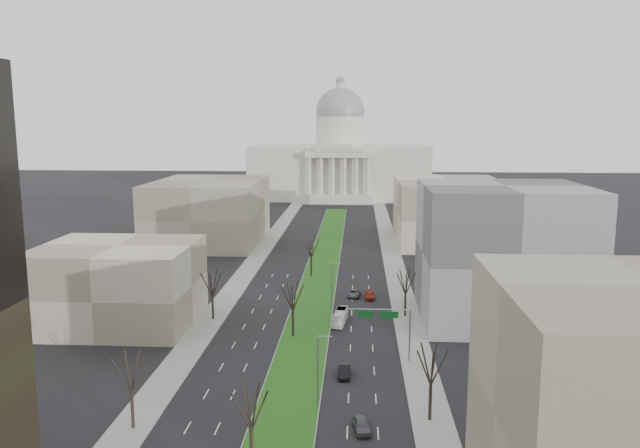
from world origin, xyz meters
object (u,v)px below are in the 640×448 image
at_px(car_grey_far, 354,293).
at_px(box_van, 340,317).
at_px(car_black, 344,371).
at_px(car_red, 370,295).
at_px(car_grey_near, 362,424).

distance_m(car_grey_far, box_van, 17.08).
bearing_deg(box_van, car_grey_far, 88.19).
distance_m(car_black, car_red, 38.90).
distance_m(car_black, box_van, 23.02).
relative_size(car_red, car_grey_far, 0.97).
bearing_deg(car_black, box_van, 93.63).
bearing_deg(car_black, car_grey_near, -80.89).
xyz_separation_m(car_grey_near, car_black, (-2.35, 15.40, 0.01)).
bearing_deg(car_grey_far, car_black, -85.47).
bearing_deg(box_van, car_red, 77.13).
bearing_deg(car_grey_near, car_grey_far, 81.66).
bearing_deg(car_grey_near, car_red, 78.45).
distance_m(car_grey_near, car_black, 15.58).
distance_m(car_red, car_grey_far, 3.28).
bearing_deg(box_van, car_grey_near, -78.27).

